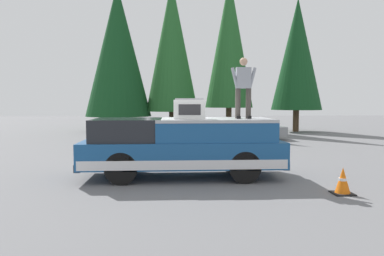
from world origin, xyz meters
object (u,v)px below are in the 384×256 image
compressor_unit (189,109)px  traffic_cone (343,182)px  person_on_truck_bed (243,86)px  parked_car_grey (248,129)px  parked_car_navy (160,130)px  pickup_truck (183,146)px

compressor_unit → traffic_cone: bearing=-119.5°
person_on_truck_bed → traffic_cone: person_on_truck_bed is taller
compressor_unit → person_on_truck_bed: (0.14, -1.52, 0.62)m
parked_car_grey → parked_car_navy: bearing=93.5°
traffic_cone → parked_car_navy: bearing=20.7°
person_on_truck_bed → parked_car_navy: 10.49m
pickup_truck → parked_car_navy: size_ratio=1.35×
parked_car_grey → parked_car_navy: (-0.30, 4.94, 0.00)m
compressor_unit → traffic_cone: compressor_unit is taller
pickup_truck → parked_car_grey: 10.98m
pickup_truck → compressor_unit: compressor_unit is taller
person_on_truck_bed → parked_car_navy: (9.96, 2.63, -1.97)m
traffic_cone → compressor_unit: bearing=60.5°
person_on_truck_bed → traffic_cone: 3.63m
person_on_truck_bed → parked_car_navy: size_ratio=0.41×
parked_car_navy → person_on_truck_bed: bearing=-165.2°
parked_car_navy → pickup_truck: bearing=-174.6°
parked_car_grey → traffic_cone: (-12.36, 0.39, -0.29)m
parked_car_navy → traffic_cone: size_ratio=6.61×
pickup_truck → parked_car_navy: 9.96m
parked_car_grey → person_on_truck_bed: bearing=167.3°
parked_car_navy → traffic_cone: 12.88m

